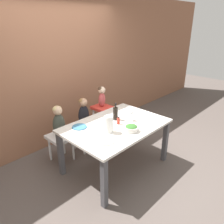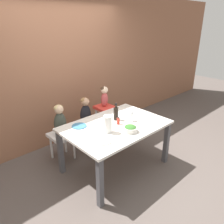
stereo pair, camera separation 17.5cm
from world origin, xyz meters
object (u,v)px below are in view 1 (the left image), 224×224
at_px(person_child_left, 58,120).
at_px(wine_bottle, 116,113).
at_px(dinner_plate_front_left, 106,141).
at_px(person_child_center, 84,112).
at_px(dinner_plate_back_left, 79,127).
at_px(chair_right_highchair, 102,114).
at_px(paper_towel_roll, 109,124).
at_px(wine_glass_near, 131,113).
at_px(person_baby_right, 102,95).
at_px(salad_bowl_large, 132,128).
at_px(chair_far_center, 85,130).
at_px(chair_far_left, 61,140).

bearing_deg(person_child_left, wine_bottle, -46.62).
relative_size(wine_bottle, dinner_plate_front_left, 1.26).
height_order(person_child_center, dinner_plate_back_left, person_child_center).
distance_m(chair_right_highchair, person_child_left, 0.97).
xyz_separation_m(paper_towel_roll, dinner_plate_front_left, (-0.21, -0.15, -0.12)).
xyz_separation_m(wine_bottle, paper_towel_roll, (-0.37, -0.22, 0.01)).
xyz_separation_m(person_child_center, wine_glass_near, (0.25, -0.85, 0.14)).
bearing_deg(paper_towel_roll, wine_bottle, 30.91).
distance_m(person_child_left, person_child_center, 0.51).
distance_m(person_child_center, person_baby_right, 0.49).
xyz_separation_m(person_baby_right, salad_bowl_large, (-0.45, -1.08, -0.13)).
xyz_separation_m(chair_far_center, person_child_left, (-0.51, 0.00, 0.35)).
bearing_deg(person_baby_right, dinner_plate_back_left, -152.78).
distance_m(chair_far_center, dinner_plate_back_left, 0.74).
bearing_deg(person_baby_right, chair_far_left, -179.91).
bearing_deg(chair_far_left, paper_towel_roll, -74.04).
bearing_deg(wine_glass_near, person_baby_right, 76.92).
xyz_separation_m(chair_right_highchair, salad_bowl_large, (-0.45, -1.07, 0.26)).
relative_size(person_baby_right, salad_bowl_large, 1.97).
bearing_deg(dinner_plate_back_left, chair_right_highchair, 27.14).
xyz_separation_m(chair_far_left, paper_towel_roll, (0.25, -0.87, 0.49)).
relative_size(chair_far_center, person_baby_right, 1.20).
distance_m(chair_far_left, dinner_plate_front_left, 1.09).
distance_m(chair_far_center, chair_right_highchair, 0.47).
distance_m(person_baby_right, salad_bowl_large, 1.18).
height_order(chair_right_highchair, person_child_left, person_child_left).
height_order(chair_far_left, person_baby_right, person_baby_right).
bearing_deg(person_child_center, dinner_plate_back_left, -134.41).
xyz_separation_m(wine_glass_near, dinner_plate_front_left, (-0.71, -0.18, -0.11)).
height_order(person_child_center, wine_glass_near, person_child_center).
bearing_deg(person_child_center, wine_glass_near, -73.76).
bearing_deg(paper_towel_roll, chair_far_left, 105.96).
relative_size(person_baby_right, paper_towel_roll, 1.58).
bearing_deg(dinner_plate_back_left, person_baby_right, 27.22).
relative_size(chair_right_highchair, person_baby_right, 1.83).
height_order(chair_far_center, person_child_left, person_child_left).
bearing_deg(wine_bottle, dinner_plate_front_left, -147.15).
bearing_deg(dinner_plate_back_left, person_child_center, 45.59).
bearing_deg(paper_towel_roll, person_child_center, 73.59).
xyz_separation_m(chair_far_center, person_child_center, (0.00, 0.00, 0.35)).
distance_m(chair_far_center, person_child_left, 0.62).
bearing_deg(wine_bottle, dinner_plate_back_left, 160.71).
relative_size(dinner_plate_front_left, dinner_plate_back_left, 1.00).
height_order(wine_bottle, dinner_plate_front_left, wine_bottle).
relative_size(person_child_center, wine_glass_near, 3.05).
height_order(wine_bottle, paper_towel_roll, wine_bottle).
bearing_deg(salad_bowl_large, person_child_center, 89.41).
xyz_separation_m(person_baby_right, dinner_plate_front_left, (-0.91, -1.03, -0.17)).
relative_size(person_child_center, dinner_plate_front_left, 2.35).
distance_m(chair_far_center, person_child_center, 0.35).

